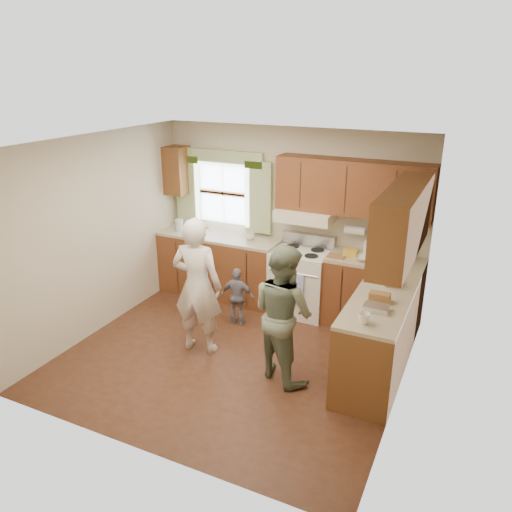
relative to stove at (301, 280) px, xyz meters
The scene contains 6 objects.
room 1.66m from the stove, 101.81° to the right, with size 3.80×3.80×3.80m.
kitchen_fixtures 0.61m from the stove, 48.78° to the right, with size 3.80×2.25×2.15m.
stove is the anchor object (origin of this frame).
woman_left 1.69m from the stove, 117.25° to the right, with size 0.61×0.40×1.67m, color silver.
woman_right 1.63m from the stove, 76.80° to the right, with size 0.75×0.58×1.54m, color #213C22.
child 0.94m from the stove, 131.44° to the right, with size 0.46×0.19×0.79m, color gray.
Camera 1 is at (2.43, -4.54, 3.22)m, focal length 35.00 mm.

